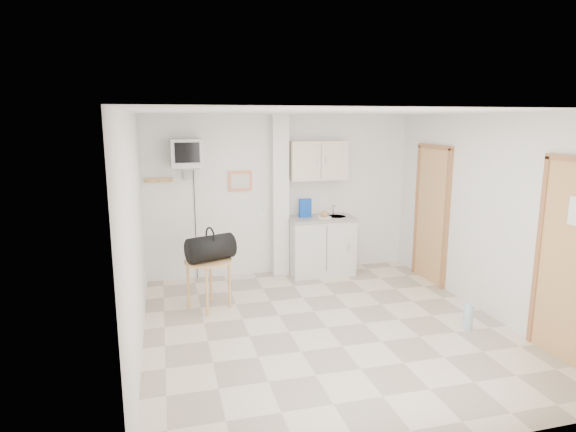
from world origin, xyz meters
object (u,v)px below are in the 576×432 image
object	(u,v)px
round_table	(208,266)
crt_television	(187,154)
duffel_bag	(211,248)
water_bottle	(468,317)

from	to	relation	value
round_table	crt_television	bearing A→B (deg)	98.72
crt_television	duffel_bag	bearing A→B (deg)	-79.72
duffel_bag	water_bottle	bearing A→B (deg)	-47.34
round_table	duffel_bag	xyz separation A→B (m)	(0.04, -0.03, 0.25)
duffel_bag	water_bottle	xyz separation A→B (m)	(2.84, -1.39, -0.67)
round_table	duffel_bag	bearing A→B (deg)	-40.98
round_table	duffel_bag	distance (m)	0.26
duffel_bag	water_bottle	distance (m)	3.23
crt_television	round_table	world-z (taller)	crt_television
round_table	duffel_bag	world-z (taller)	duffel_bag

